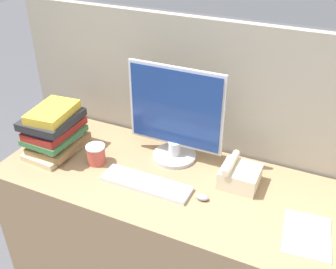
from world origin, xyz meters
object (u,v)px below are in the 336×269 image
keyboard (146,184)px  desk_telephone (239,175)px  monitor (175,118)px  coffee_cup (96,154)px  book_stack (54,131)px  mouse (202,197)px

keyboard → desk_telephone: (0.39, 0.19, 0.04)m
monitor → coffee_cup: 0.44m
monitor → book_stack: bearing=-160.2°
coffee_cup → desk_telephone: desk_telephone is taller
monitor → desk_telephone: 0.41m
monitor → desk_telephone: monitor is taller
keyboard → mouse: size_ratio=7.52×
mouse → coffee_cup: (-0.58, 0.04, 0.04)m
desk_telephone → monitor: bearing=168.0°
coffee_cup → desk_telephone: (0.70, 0.13, 0.00)m
monitor → coffee_cup: size_ratio=4.98×
keyboard → coffee_cup: 0.32m
monitor → mouse: bearing=-45.6°
keyboard → desk_telephone: desk_telephone is taller
desk_telephone → mouse: bearing=-123.3°
mouse → desk_telephone: 0.21m
coffee_cup → mouse: bearing=-4.0°
keyboard → desk_telephone: size_ratio=2.40×
monitor → book_stack: (-0.58, -0.21, -0.11)m
mouse → coffee_cup: coffee_cup is taller
book_stack → keyboard: bearing=-5.9°
monitor → mouse: monitor is taller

